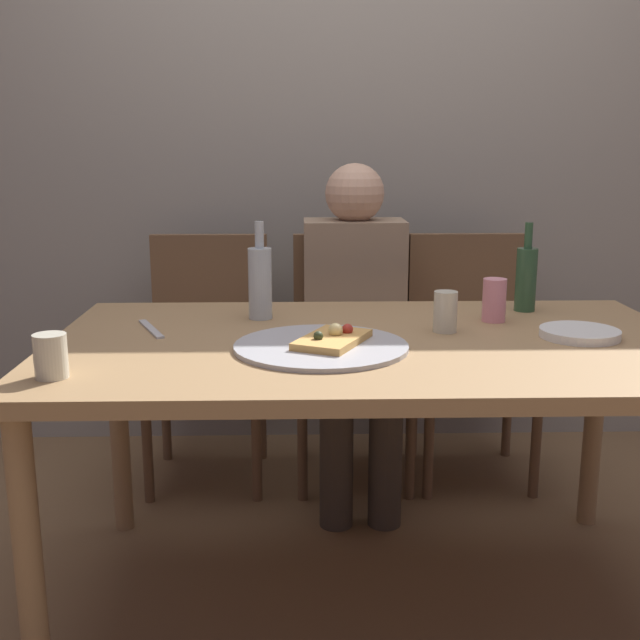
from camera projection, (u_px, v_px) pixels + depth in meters
The scene contains 16 objects.
ground_plane at pixel (368, 597), 2.17m from camera, with size 8.00×8.00×0.00m, color brown.
back_wall at pixel (345, 127), 3.14m from camera, with size 6.00×0.10×2.60m, color gray.
dining_table at pixel (372, 365), 2.02m from camera, with size 1.66×0.97×0.74m.
pizza_tray at pixel (321, 347), 1.90m from camera, with size 0.43×0.43×0.01m, color #ADADB2.
pizza_slice_last at pixel (333, 338), 1.91m from camera, with size 0.21×0.25×0.05m.
wine_bottle at pixel (526, 277), 2.32m from camera, with size 0.06×0.06×0.27m.
beer_bottle at pixel (260, 281), 2.21m from camera, with size 0.07×0.07×0.28m.
tumbler_near at pixel (445, 312), 2.06m from camera, with size 0.06×0.06×0.11m, color beige.
tumbler_far at pixel (51, 356), 1.66m from camera, with size 0.07×0.07×0.10m, color beige.
soda_can at pixel (494, 300), 2.19m from camera, with size 0.07×0.07×0.12m, color pink.
plate_stack at pixel (580, 334), 2.01m from camera, with size 0.20×0.20×0.02m, color white.
table_knife at pixel (151, 329), 2.10m from camera, with size 0.22×0.02×0.01m, color #B7B7BC.
chair_left at pixel (208, 341), 2.90m from camera, with size 0.44×0.44×0.90m.
chair_middle at pixel (352, 340), 2.91m from camera, with size 0.44×0.44×0.90m.
chair_right at pixel (470, 340), 2.93m from camera, with size 0.44×0.44×0.90m.
guest_in_sweater at pixel (355, 316), 2.74m from camera, with size 0.36×0.56×1.17m.
Camera 1 is at (-0.19, -1.94, 1.23)m, focal length 43.56 mm.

